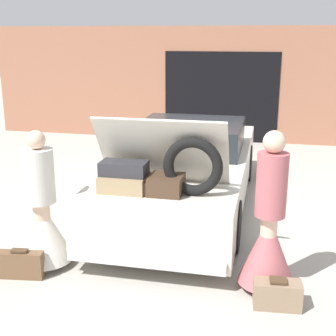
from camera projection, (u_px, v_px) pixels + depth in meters
ground_plane at (186, 205)px, 7.40m from camera, size 40.00×40.00×0.00m
garage_wall_back at (221, 85)px, 11.53m from camera, size 12.00×0.14×2.80m
car at (186, 169)px, 7.22m from camera, size 1.87×5.02×1.71m
person_left at (42, 219)px, 5.34m from camera, size 0.66×0.66×1.60m
person_right at (268, 235)px, 4.81m from camera, size 0.59×0.59×1.71m
suitcase_beside_left_person at (21, 265)px, 5.16m from camera, size 0.52×0.20×0.34m
suitcase_beside_right_person at (277, 294)px, 4.60m from camera, size 0.48×0.26×0.31m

